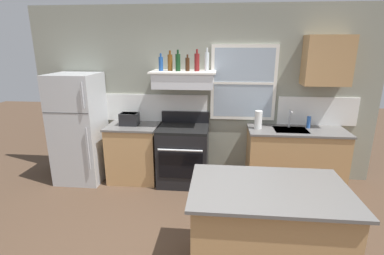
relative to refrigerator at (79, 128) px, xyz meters
The scene contains 18 objects.
back_wall 2.03m from the refrigerator, 11.29° to the left, with size 5.40×0.11×2.70m.
refrigerator is the anchor object (origin of this frame).
counter_left_of_stove 0.94m from the refrigerator, ahead, with size 0.79×0.63×0.91m.
toaster 0.82m from the refrigerator, ahead, with size 0.30×0.20×0.19m.
stove_range 1.69m from the refrigerator, ahead, with size 0.76×0.69×1.09m.
range_hood_shelf 1.83m from the refrigerator, ahead, with size 0.96×0.52×0.24m.
bottle_blue_liqueur 1.66m from the refrigerator, ahead, with size 0.07×0.07×0.25m.
bottle_amber_wine 1.78m from the refrigerator, ahead, with size 0.07×0.07×0.29m.
bottle_dark_green_wine 1.88m from the refrigerator, ahead, with size 0.07×0.07×0.30m.
bottle_brown_stout 1.98m from the refrigerator, ahead, with size 0.06×0.06×0.24m.
bottle_red_label_wine 2.12m from the refrigerator, ahead, with size 0.07×0.07×0.31m.
bottle_clear_tall 2.25m from the refrigerator, ahead, with size 0.06×0.06×0.33m.
counter_right_with_sink 3.37m from the refrigerator, ahead, with size 1.43×0.63×0.91m.
sink_faucet 3.26m from the refrigerator, ahead, with size 0.03×0.17×0.28m.
paper_towel_roll 2.78m from the refrigerator, ahead, with size 0.11×0.11×0.27m, color white.
dish_soap_bottle 3.54m from the refrigerator, ahead, with size 0.06×0.06×0.18m, color blue.
kitchen_island 3.24m from the refrigerator, 34.37° to the right, with size 1.40×0.90×0.91m.
upper_cabinet_right 3.85m from the refrigerator, ahead, with size 0.64×0.32×0.70m.
Camera 1 is at (0.29, -2.32, 2.12)m, focal length 27.00 mm.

